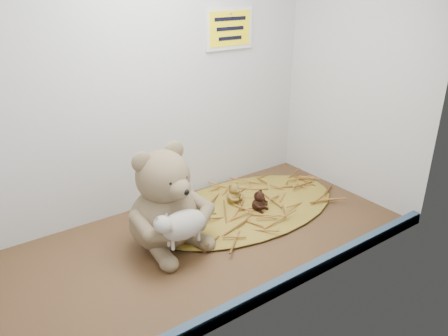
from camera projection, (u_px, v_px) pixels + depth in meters
alcove_shell at (183, 81)px, 114.76cm from camera, size 120.40×60.20×90.40cm
front_rail at (271, 290)px, 103.76cm from camera, size 119.28×2.20×3.60cm
straw_bed at (246, 207)px, 143.84cm from camera, size 68.36×39.69×1.32cm
main_teddy at (163, 198)px, 119.04cm from camera, size 27.95×29.04×29.79cm
toy_lamb at (183, 225)px, 112.43cm from camera, size 16.80×10.25×10.85cm
mini_teddy_tan at (234, 192)px, 144.32cm from camera, size 7.01×7.27×7.33cm
mini_teddy_brown at (259, 199)px, 140.00cm from camera, size 7.11×7.30×6.88cm
wall_sign at (229, 28)px, 142.05cm from camera, size 16.00×1.20×11.00cm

